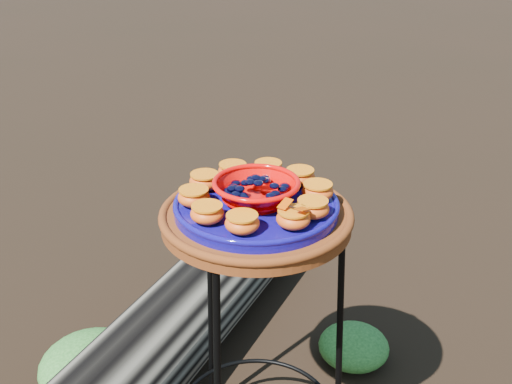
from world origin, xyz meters
TOP-DOWN VIEW (x-y plane):
  - plant_stand at (0.00, 0.00)m, footprint 0.44×0.44m
  - terracotta_saucer at (0.00, 0.00)m, footprint 0.42×0.42m
  - cobalt_plate at (0.00, 0.00)m, footprint 0.36×0.36m
  - red_bowl at (0.00, 0.00)m, footprint 0.18×0.18m
  - glass_gems at (0.00, 0.00)m, footprint 0.14×0.14m
  - orange_half_0 at (-0.01, -0.13)m, footprint 0.07×0.07m
  - orange_half_1 at (0.05, -0.12)m, footprint 0.07×0.07m
  - orange_half_2 at (0.12, -0.07)m, footprint 0.07×0.07m
  - orange_half_3 at (0.13, 0.01)m, footprint 0.07×0.07m
  - orange_half_4 at (0.10, 0.09)m, footprint 0.07×0.07m
  - orange_half_5 at (0.03, 0.13)m, footprint 0.07×0.07m
  - orange_half_6 at (-0.05, 0.12)m, footprint 0.07×0.07m
  - orange_half_7 at (-0.12, 0.07)m, footprint 0.07×0.07m
  - orange_half_8 at (-0.13, -0.01)m, footprint 0.07×0.07m
  - orange_half_9 at (-0.10, -0.09)m, footprint 0.07×0.07m
  - butterfly at (-0.01, -0.13)m, footprint 0.08×0.07m
  - driftwood_log at (0.03, 0.45)m, footprint 1.53×1.09m
  - foliage_right at (0.48, 0.13)m, footprint 0.23×0.23m
  - foliage_back at (-0.24, 0.50)m, footprint 0.32×0.32m

SIDE VIEW (x-z plane):
  - foliage_right at x=0.48m, z-range 0.00..0.11m
  - foliage_back at x=-0.24m, z-range 0.00..0.16m
  - driftwood_log at x=0.03m, z-range 0.00..0.29m
  - plant_stand at x=0.00m, z-range 0.00..0.70m
  - terracotta_saucer at x=0.00m, z-range 0.70..0.73m
  - cobalt_plate at x=0.00m, z-range 0.73..0.76m
  - orange_half_0 at x=-0.01m, z-range 0.76..0.80m
  - orange_half_1 at x=0.05m, z-range 0.76..0.80m
  - orange_half_2 at x=0.12m, z-range 0.76..0.80m
  - orange_half_3 at x=0.13m, z-range 0.76..0.80m
  - orange_half_4 at x=0.10m, z-range 0.76..0.80m
  - orange_half_5 at x=0.03m, z-range 0.76..0.80m
  - orange_half_6 at x=-0.05m, z-range 0.76..0.80m
  - orange_half_7 at x=-0.12m, z-range 0.76..0.80m
  - orange_half_8 at x=-0.13m, z-range 0.76..0.80m
  - orange_half_9 at x=-0.10m, z-range 0.76..0.80m
  - red_bowl at x=0.00m, z-range 0.76..0.81m
  - butterfly at x=-0.01m, z-range 0.80..0.81m
  - glass_gems at x=0.00m, z-range 0.81..0.83m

